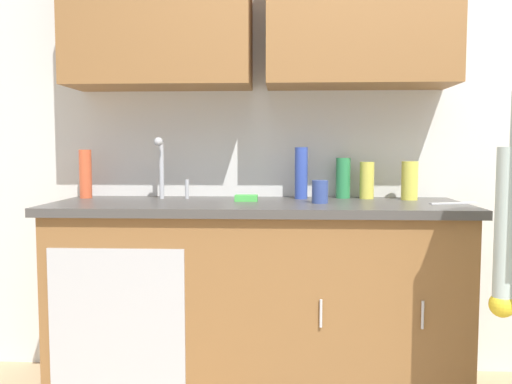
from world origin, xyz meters
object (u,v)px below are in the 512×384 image
at_px(bottle_cleaner_spray, 367,180).
at_px(bottle_water_tall, 301,173).
at_px(bottle_soap, 86,174).
at_px(sink, 163,204).
at_px(bottle_dish_liquid, 410,181).
at_px(cup_by_sink, 320,192).
at_px(knife_on_counter, 454,203).
at_px(sponge, 246,198).
at_px(bottle_water_short, 343,178).

bearing_deg(bottle_cleaner_spray, bottle_water_tall, -176.16).
bearing_deg(bottle_soap, bottle_cleaner_spray, 1.30).
relative_size(sink, bottle_dish_liquid, 2.60).
bearing_deg(bottle_dish_liquid, cup_by_sink, -158.08).
relative_size(bottle_cleaner_spray, bottle_dish_liquid, 0.98).
bearing_deg(knife_on_counter, bottle_soap, 158.64).
xyz_separation_m(sink, knife_on_counter, (1.37, -0.05, 0.02)).
relative_size(bottle_dish_liquid, sponge, 1.75).
height_order(bottle_soap, knife_on_counter, bottle_soap).
bearing_deg(knife_on_counter, sink, 163.20).
distance_m(bottle_dish_liquid, cup_by_sink, 0.49).
bearing_deg(bottle_soap, bottle_dish_liquid, -0.80).
bearing_deg(bottle_water_short, bottle_cleaner_spray, -12.44).
distance_m(bottle_soap, knife_on_counter, 1.83).
xyz_separation_m(sink, bottle_water_short, (0.89, 0.22, 0.12)).
bearing_deg(bottle_soap, bottle_water_tall, 0.54).
relative_size(bottle_dish_liquid, cup_by_sink, 1.79).
height_order(bottle_cleaner_spray, bottle_soap, bottle_soap).
height_order(bottle_water_short, bottle_soap, bottle_soap).
bearing_deg(cup_by_sink, bottle_dish_liquid, 21.92).
bearing_deg(knife_on_counter, bottle_cleaner_spray, 131.98).
distance_m(bottle_water_tall, bottle_water_short, 0.22).
distance_m(bottle_water_short, cup_by_sink, 0.30).
height_order(bottle_cleaner_spray, knife_on_counter, bottle_cleaner_spray).
xyz_separation_m(sink, bottle_water_tall, (0.67, 0.17, 0.15)).
height_order(bottle_water_tall, bottle_dish_liquid, bottle_water_tall).
height_order(bottle_dish_liquid, sponge, bottle_dish_liquid).
bearing_deg(knife_on_counter, sponge, 160.50).
relative_size(bottle_dish_liquid, knife_on_counter, 0.80).
bearing_deg(bottle_dish_liquid, knife_on_counter, -48.46).
xyz_separation_m(bottle_dish_liquid, bottle_water_short, (-0.32, 0.08, 0.01)).
relative_size(bottle_cleaner_spray, sponge, 1.71).
distance_m(sink, knife_on_counter, 1.37).
height_order(bottle_water_short, knife_on_counter, bottle_water_short).
relative_size(sink, bottle_soap, 2.00).
bearing_deg(bottle_water_short, sponge, -159.13).
distance_m(bottle_cleaner_spray, bottle_water_short, 0.12).
bearing_deg(bottle_dish_liquid, bottle_water_short, 165.71).
xyz_separation_m(bottle_water_tall, bottle_cleaner_spray, (0.33, 0.02, -0.04)).
bearing_deg(knife_on_counter, bottle_water_tall, 147.93).
xyz_separation_m(sink, bottle_soap, (-0.44, 0.16, 0.14)).
xyz_separation_m(bottle_dish_liquid, cup_by_sink, (-0.46, -0.18, -0.04)).
xyz_separation_m(cup_by_sink, sponge, (-0.35, 0.08, -0.04)).
distance_m(bottle_cleaner_spray, knife_on_counter, 0.45).
xyz_separation_m(bottle_water_tall, sponge, (-0.27, -0.14, -0.12)).
distance_m(sink, sponge, 0.40).
distance_m(bottle_dish_liquid, knife_on_counter, 0.26).
relative_size(bottle_cleaner_spray, cup_by_sink, 1.75).
bearing_deg(knife_on_counter, bottle_dish_liquid, 116.68).
bearing_deg(bottle_water_tall, cup_by_sink, -69.60).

